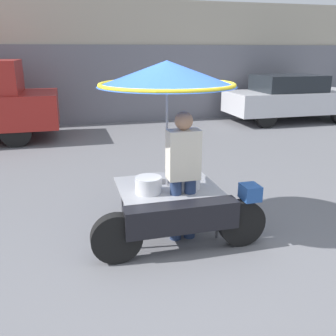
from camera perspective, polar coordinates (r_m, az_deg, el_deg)
name	(u,v)px	position (r m, az deg, el deg)	size (l,w,h in m)	color
ground_plane	(181,255)	(4.42, 2.04, -13.05)	(36.00, 36.00, 0.00)	slate
shopfront_building	(99,62)	(13.12, -10.45, 15.56)	(28.00, 2.06, 3.72)	#B2A893
vendor_motorcycle_cart	(169,109)	(4.44, 0.22, 8.97)	(2.06, 1.65, 2.13)	black
vendor_person	(183,170)	(4.43, 2.33, -0.36)	(0.38, 0.22, 1.59)	navy
parked_car	(291,98)	(12.91, 18.28, 10.12)	(4.23, 1.73, 1.49)	black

